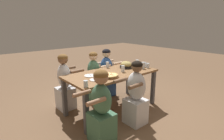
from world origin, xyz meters
name	(u,v)px	position (x,y,z in m)	size (l,w,h in m)	color
ground_plane	(112,109)	(0.00, 0.00, 0.00)	(18.00, 18.00, 0.00)	brown
dining_table	(112,77)	(0.00, 0.00, 0.69)	(1.80, 0.86, 0.78)	brown
pizza_board_main	(109,75)	(-0.23, -0.18, 0.81)	(0.36, 0.36, 0.05)	brown
skillet_bowl	(126,65)	(0.47, 0.08, 0.84)	(0.39, 0.27, 0.14)	black
empty_plate_a	(95,80)	(-0.52, -0.18, 0.79)	(0.18, 0.18, 0.02)	white
empty_plate_b	(100,72)	(-0.16, 0.19, 0.79)	(0.19, 0.19, 0.02)	white
empty_plate_c	(90,76)	(-0.45, 0.08, 0.79)	(0.22, 0.22, 0.02)	white
drinking_glass_a	(143,66)	(0.68, -0.20, 0.84)	(0.07, 0.07, 0.14)	silver
drinking_glass_b	(123,69)	(0.19, -0.11, 0.84)	(0.07, 0.07, 0.13)	silver
drinking_glass_c	(107,65)	(0.17, 0.36, 0.84)	(0.07, 0.07, 0.13)	silver
drinking_glass_d	(145,65)	(0.83, -0.13, 0.83)	(0.06, 0.06, 0.11)	silver
drinking_glass_e	(137,63)	(0.81, 0.08, 0.84)	(0.08, 0.08, 0.13)	silver
drinking_glass_f	(148,66)	(0.82, -0.22, 0.82)	(0.07, 0.07, 0.10)	silver
drinking_glass_g	(86,84)	(-0.82, -0.36, 0.83)	(0.07, 0.07, 0.10)	silver
diner_far_center	(94,78)	(0.02, 0.65, 0.50)	(0.51, 0.40, 1.11)	#477556
diner_near_center	(136,96)	(-0.03, -0.65, 0.51)	(0.51, 0.40, 1.12)	silver
diner_far_midright	(107,74)	(0.39, 0.65, 0.52)	(0.51, 0.40, 1.13)	#2D5193
diner_far_left	(65,84)	(-0.69, 0.65, 0.52)	(0.51, 0.40, 1.14)	silver
diner_near_left	(101,109)	(-0.76, -0.65, 0.51)	(0.51, 0.40, 1.10)	#477556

